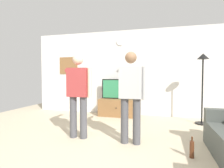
{
  "coord_description": "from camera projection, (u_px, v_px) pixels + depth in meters",
  "views": [
    {
      "loc": [
        0.93,
        -2.61,
        1.22
      ],
      "look_at": [
        -0.07,
        1.2,
        1.05
      ],
      "focal_mm": 27.76,
      "sensor_mm": 36.0,
      "label": 1
    }
  ],
  "objects": [
    {
      "name": "ground_plane",
      "position": [
        97.0,
        152.0,
        2.81
      ],
      "size": [
        8.4,
        8.4,
        0.0
      ],
      "primitive_type": "plane",
      "color": "beige"
    },
    {
      "name": "back_wall",
      "position": [
        128.0,
        73.0,
        5.6
      ],
      "size": [
        6.4,
        0.1,
        2.7
      ],
      "primitive_type": "cube",
      "color": "silver",
      "rests_on": "ground_plane"
    },
    {
      "name": "tv_stand",
      "position": [
        118.0,
        107.0,
        5.37
      ],
      "size": [
        1.17,
        0.58,
        0.53
      ],
      "color": "olive",
      "rests_on": "ground_plane"
    },
    {
      "name": "television",
      "position": [
        119.0,
        89.0,
        5.39
      ],
      "size": [
        1.06,
        0.07,
        0.61
      ],
      "color": "black",
      "rests_on": "tv_stand"
    },
    {
      "name": "wall_clock",
      "position": [
        120.0,
        41.0,
        5.56
      ],
      "size": [
        0.25,
        0.03,
        0.25
      ],
      "primitive_type": "cylinder",
      "rotation": [
        1.57,
        0.0,
        0.0
      ],
      "color": "white"
    },
    {
      "name": "framed_picture",
      "position": [
        69.0,
        66.0,
        6.07
      ],
      "size": [
        0.68,
        0.04,
        0.58
      ],
      "primitive_type": "cube",
      "color": "olive"
    },
    {
      "name": "floor_lamp",
      "position": [
        203.0,
        74.0,
        4.39
      ],
      "size": [
        0.32,
        0.32,
        1.8
      ],
      "color": "black",
      "rests_on": "ground_plane"
    },
    {
      "name": "person_standing_nearer_lamp",
      "position": [
        78.0,
        91.0,
        3.43
      ],
      "size": [
        0.58,
        0.78,
        1.66
      ],
      "color": "#4C4C51",
      "rests_on": "ground_plane"
    },
    {
      "name": "person_standing_nearer_couch",
      "position": [
        131.0,
        92.0,
        3.13
      ],
      "size": [
        0.58,
        0.78,
        1.66
      ],
      "color": "#4C4C51",
      "rests_on": "ground_plane"
    },
    {
      "name": "beverage_bottle",
      "position": [
        192.0,
        149.0,
        2.59
      ],
      "size": [
        0.07,
        0.07,
        0.32
      ],
      "color": "#592D19",
      "rests_on": "ground_plane"
    }
  ]
}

